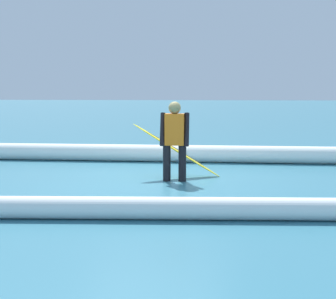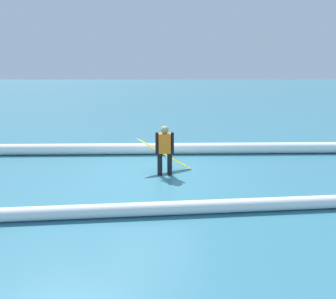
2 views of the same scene
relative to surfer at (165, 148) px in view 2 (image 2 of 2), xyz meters
name	(u,v)px [view 2 (image 2 of 2)]	position (x,y,z in m)	size (l,w,h in m)	color
ground_plane	(153,175)	(0.35, 0.01, -0.80)	(145.23, 145.23, 0.00)	teal
surfer	(165,148)	(0.00, 0.00, 0.00)	(0.52, 0.26, 1.43)	black
surfboard	(165,154)	(0.00, -0.42, -0.29)	(1.68, 0.44, 1.05)	yellow
wave_crest_foreground	(110,149)	(1.90, -2.30, -0.60)	(0.39, 0.39, 20.62)	white
wave_crest_midground	(106,211)	(1.25, 2.63, -0.65)	(0.29, 0.29, 16.15)	white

